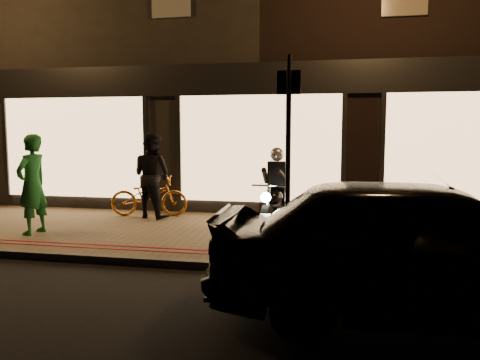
# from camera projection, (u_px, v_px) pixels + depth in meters

# --- Properties ---
(ground) EXTENTS (90.00, 90.00, 0.00)m
(ground) POSITION_uv_depth(u_px,v_px,m) (215.00, 271.00, 6.73)
(ground) COLOR black
(ground) RESTS_ON ground
(sidewalk) EXTENTS (50.00, 4.00, 0.12)m
(sidewalk) POSITION_uv_depth(u_px,v_px,m) (242.00, 236.00, 8.67)
(sidewalk) COLOR brown
(sidewalk) RESTS_ON ground
(kerb_stone) EXTENTS (50.00, 0.14, 0.12)m
(kerb_stone) POSITION_uv_depth(u_px,v_px,m) (216.00, 266.00, 6.77)
(kerb_stone) COLOR #59544C
(kerb_stone) RESTS_ON ground
(red_kerb_lines) EXTENTS (50.00, 0.26, 0.01)m
(red_kerb_lines) POSITION_uv_depth(u_px,v_px,m) (224.00, 253.00, 7.25)
(red_kerb_lines) COLOR maroon
(red_kerb_lines) RESTS_ON sidewalk
(building_row) EXTENTS (48.00, 10.11, 8.50)m
(building_row) POSITION_uv_depth(u_px,v_px,m) (283.00, 61.00, 15.05)
(building_row) COLOR black
(building_row) RESTS_ON ground
(motorcycle) EXTENTS (0.61, 1.94, 1.59)m
(motorcycle) POSITION_uv_depth(u_px,v_px,m) (275.00, 201.00, 8.59)
(motorcycle) COLOR black
(motorcycle) RESTS_ON sidewalk
(sign_post) EXTENTS (0.35, 0.08, 3.00)m
(sign_post) POSITION_uv_depth(u_px,v_px,m) (288.00, 145.00, 6.98)
(sign_post) COLOR black
(sign_post) RESTS_ON sidewalk
(bicycle_gold) EXTENTS (1.78, 0.90, 0.89)m
(bicycle_gold) POSITION_uv_depth(u_px,v_px,m) (149.00, 196.00, 10.38)
(bicycle_gold) COLOR orange
(bicycle_gold) RESTS_ON sidewalk
(person_green) EXTENTS (0.52, 0.72, 1.83)m
(person_green) POSITION_uv_depth(u_px,v_px,m) (32.00, 184.00, 8.55)
(person_green) COLOR #1F7632
(person_green) RESTS_ON sidewalk
(person_dark) EXTENTS (1.07, 0.95, 1.84)m
(person_dark) POSITION_uv_depth(u_px,v_px,m) (152.00, 176.00, 10.15)
(person_dark) COLOR black
(person_dark) RESTS_ON sidewalk
(parked_car) EXTENTS (4.63, 1.95, 1.56)m
(parked_car) POSITION_uv_depth(u_px,v_px,m) (425.00, 247.00, 4.95)
(parked_car) COLOR black
(parked_car) RESTS_ON ground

